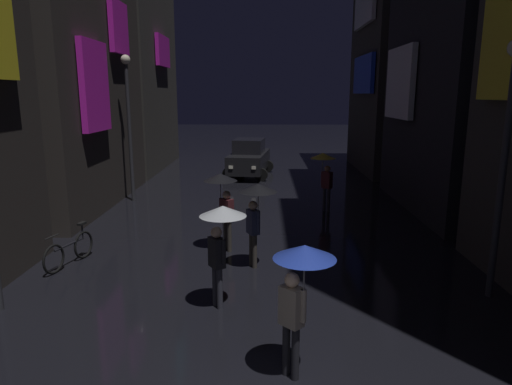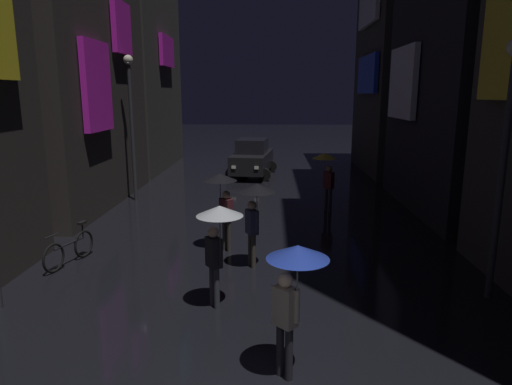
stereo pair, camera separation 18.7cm
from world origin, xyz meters
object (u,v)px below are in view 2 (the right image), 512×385
(pedestrian_foreground_right_clear, at_px, (218,228))
(pedestrian_midstreet_left_blue, at_px, (294,275))
(pedestrian_midstreet_centre_black, at_px, (222,190))
(streetlamp_left_far, at_px, (131,112))
(streetlamp_right_near, at_px, (506,141))
(bicycle_parked_at_storefront, at_px, (70,249))
(pedestrian_foreground_left_yellow, at_px, (326,166))
(pedestrian_near_crossing_black, at_px, (255,202))
(car_distant, at_px, (252,158))

(pedestrian_foreground_right_clear, distance_m, pedestrian_midstreet_left_blue, 2.63)
(pedestrian_midstreet_centre_black, distance_m, streetlamp_left_far, 7.36)
(pedestrian_midstreet_centre_black, height_order, pedestrian_foreground_right_clear, same)
(pedestrian_midstreet_centre_black, xyz_separation_m, pedestrian_midstreet_left_blue, (1.63, -5.75, 0.00))
(streetlamp_right_near, bearing_deg, pedestrian_midstreet_centre_black, 154.71)
(pedestrian_midstreet_left_blue, xyz_separation_m, streetlamp_right_near, (4.25, 2.97, 1.62))
(bicycle_parked_at_storefront, distance_m, streetlamp_right_near, 10.15)
(streetlamp_right_near, bearing_deg, pedestrian_foreground_right_clear, -172.83)
(bicycle_parked_at_storefront, xyz_separation_m, streetlamp_left_far, (-0.40, 7.01, 3.12))
(pedestrian_foreground_left_yellow, xyz_separation_m, pedestrian_foreground_right_clear, (-2.97, -7.85, 0.00))
(pedestrian_midstreet_left_blue, xyz_separation_m, bicycle_parked_at_storefront, (-5.34, 4.55, -1.28))
(pedestrian_near_crossing_black, bearing_deg, streetlamp_left_far, 125.35)
(pedestrian_near_crossing_black, distance_m, bicycle_parked_at_storefront, 4.82)
(pedestrian_near_crossing_black, xyz_separation_m, pedestrian_midstreet_left_blue, (0.70, -4.45, 0.00))
(pedestrian_foreground_left_yellow, xyz_separation_m, streetlamp_right_near, (2.62, -7.15, 1.62))
(pedestrian_foreground_right_clear, bearing_deg, pedestrian_midstreet_centre_black, 94.71)
(pedestrian_foreground_left_yellow, xyz_separation_m, car_distant, (-2.94, 7.14, -0.74))
(bicycle_parked_at_storefront, relative_size, streetlamp_left_far, 0.31)
(bicycle_parked_at_storefront, xyz_separation_m, car_distant, (4.03, 12.70, 0.54))
(pedestrian_foreground_left_yellow, relative_size, streetlamp_right_near, 0.41)
(pedestrian_foreground_left_yellow, bearing_deg, pedestrian_midstreet_centre_black, -126.75)
(pedestrian_near_crossing_black, bearing_deg, pedestrian_midstreet_centre_black, 125.52)
(pedestrian_foreground_left_yellow, relative_size, pedestrian_near_crossing_black, 1.00)
(bicycle_parked_at_storefront, relative_size, car_distant, 0.41)
(pedestrian_foreground_left_yellow, xyz_separation_m, streetlamp_left_far, (-7.38, 1.45, 1.84))
(streetlamp_right_near, xyz_separation_m, streetlamp_left_far, (-10.00, 8.59, 0.22))
(pedestrian_near_crossing_black, distance_m, car_distant, 12.84)
(pedestrian_midstreet_centre_black, bearing_deg, pedestrian_midstreet_left_blue, -74.16)
(pedestrian_midstreet_left_blue, bearing_deg, car_distant, 94.35)
(pedestrian_near_crossing_black, distance_m, pedestrian_foreground_right_clear, 2.27)
(pedestrian_near_crossing_black, xyz_separation_m, car_distant, (-0.61, 12.81, -0.74))
(pedestrian_midstreet_left_blue, distance_m, streetlamp_left_far, 13.04)
(pedestrian_midstreet_centre_black, bearing_deg, bicycle_parked_at_storefront, -162.15)
(pedestrian_foreground_left_yellow, height_order, pedestrian_midstreet_centre_black, same)
(pedestrian_foreground_left_yellow, relative_size, pedestrian_midstreet_centre_black, 1.00)
(pedestrian_near_crossing_black, relative_size, pedestrian_midstreet_left_blue, 1.00)
(pedestrian_midstreet_centre_black, relative_size, pedestrian_near_crossing_black, 1.00)
(car_distant, bearing_deg, bicycle_parked_at_storefront, -107.61)
(pedestrian_midstreet_left_blue, distance_m, streetlamp_right_near, 5.43)
(streetlamp_right_near, bearing_deg, pedestrian_foreground_left_yellow, 110.15)
(pedestrian_foreground_left_yellow, height_order, streetlamp_right_near, streetlamp_right_near)
(pedestrian_midstreet_centre_black, distance_m, pedestrian_midstreet_left_blue, 5.98)
(pedestrian_foreground_left_yellow, xyz_separation_m, bicycle_parked_at_storefront, (-6.97, -5.56, -1.28))
(pedestrian_near_crossing_black, bearing_deg, car_distant, 92.74)
(pedestrian_midstreet_left_blue, bearing_deg, pedestrian_midstreet_centre_black, 105.84)
(car_distant, distance_m, streetlamp_left_far, 7.66)
(pedestrian_foreground_left_yellow, height_order, streetlamp_left_far, streetlamp_left_far)
(car_distant, bearing_deg, pedestrian_foreground_right_clear, -90.12)
(pedestrian_near_crossing_black, relative_size, car_distant, 0.49)
(pedestrian_foreground_left_yellow, bearing_deg, pedestrian_near_crossing_black, -112.36)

